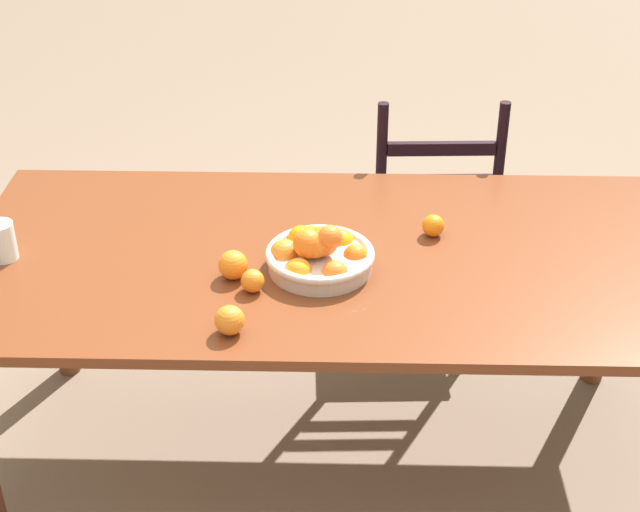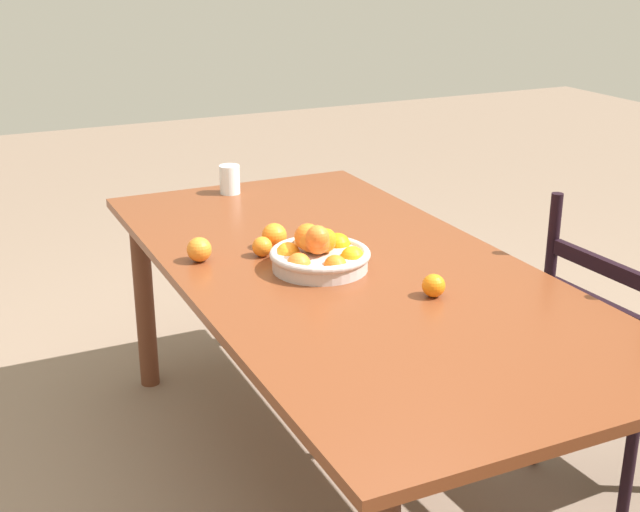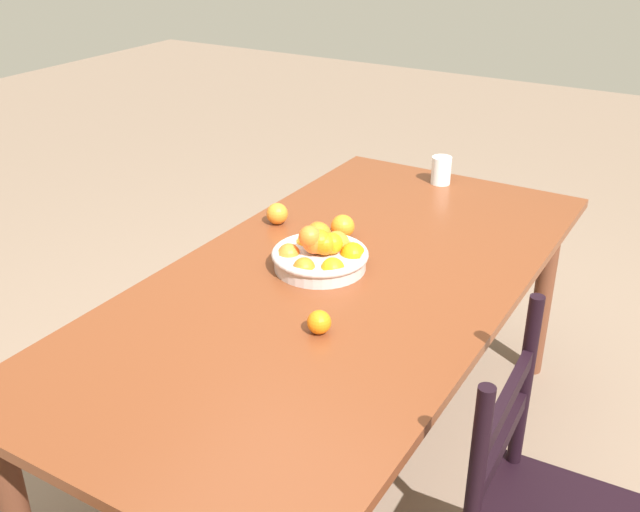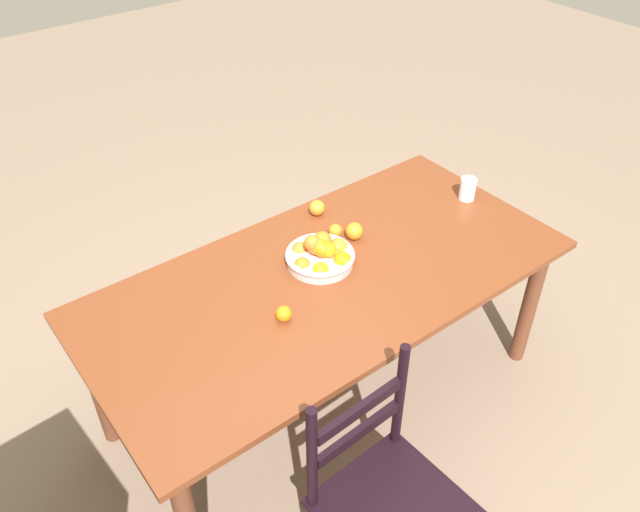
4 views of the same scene
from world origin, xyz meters
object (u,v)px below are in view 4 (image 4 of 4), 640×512
(orange_loose_2, at_px, (335,231))
(orange_loose_1, at_px, (354,231))
(orange_loose_0, at_px, (284,314))
(drinking_glass, at_px, (468,189))
(chair_near_window, at_px, (386,501))
(fruit_bowl, at_px, (321,254))
(dining_table, at_px, (328,292))
(orange_loose_3, at_px, (317,208))

(orange_loose_2, bearing_deg, orange_loose_1, 131.93)
(orange_loose_0, height_order, drinking_glass, drinking_glass)
(chair_near_window, xyz_separation_m, drinking_glass, (-1.24, -0.82, 0.36))
(fruit_bowl, bearing_deg, dining_table, 73.45)
(drinking_glass, bearing_deg, orange_loose_3, -26.80)
(dining_table, xyz_separation_m, fruit_bowl, (-0.03, -0.08, 0.14))
(fruit_bowl, bearing_deg, orange_loose_0, 30.25)
(orange_loose_3, bearing_deg, fruit_bowl, 55.12)
(chair_near_window, bearing_deg, orange_loose_3, 60.53)
(fruit_bowl, height_order, orange_loose_1, fruit_bowl)
(orange_loose_1, distance_m, drinking_glass, 0.64)
(orange_loose_2, height_order, orange_loose_3, orange_loose_3)
(orange_loose_1, bearing_deg, drinking_glass, 172.62)
(orange_loose_3, bearing_deg, orange_loose_2, 77.95)
(chair_near_window, xyz_separation_m, orange_loose_3, (-0.59, -1.16, 0.34))
(orange_loose_0, bearing_deg, orange_loose_1, -156.61)
(orange_loose_0, distance_m, orange_loose_1, 0.59)
(fruit_bowl, bearing_deg, chair_near_window, 66.04)
(orange_loose_2, bearing_deg, chair_near_window, 60.50)
(fruit_bowl, height_order, drinking_glass, fruit_bowl)
(dining_table, bearing_deg, orange_loose_3, -121.33)
(dining_table, relative_size, orange_loose_2, 32.98)
(fruit_bowl, distance_m, orange_loose_3, 0.36)
(orange_loose_1, distance_m, orange_loose_2, 0.08)
(chair_near_window, distance_m, orange_loose_1, 1.14)
(orange_loose_3, relative_size, drinking_glass, 0.69)
(fruit_bowl, bearing_deg, drinking_glass, 177.71)
(chair_near_window, distance_m, orange_loose_2, 1.16)
(orange_loose_0, relative_size, drinking_glass, 0.59)
(chair_near_window, relative_size, fruit_bowl, 3.18)
(orange_loose_3, bearing_deg, dining_table, 58.67)
(orange_loose_3, bearing_deg, chair_near_window, 63.01)
(fruit_bowl, distance_m, orange_loose_2, 0.20)
(chair_near_window, xyz_separation_m, orange_loose_1, (-0.61, -0.91, 0.34))
(chair_near_window, xyz_separation_m, fruit_bowl, (-0.38, -0.86, 0.35))
(orange_loose_0, distance_m, orange_loose_3, 0.72)
(fruit_bowl, relative_size, drinking_glass, 2.73)
(dining_table, bearing_deg, orange_loose_0, 19.23)
(chair_near_window, height_order, orange_loose_3, chair_near_window)
(dining_table, xyz_separation_m, orange_loose_0, (0.30, 0.10, 0.12))
(orange_loose_0, bearing_deg, dining_table, -160.77)
(dining_table, distance_m, orange_loose_1, 0.31)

